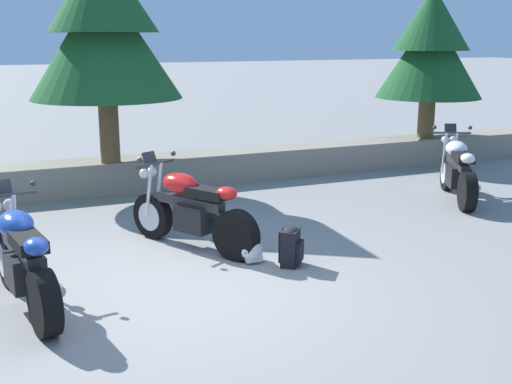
{
  "coord_description": "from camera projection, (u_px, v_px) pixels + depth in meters",
  "views": [
    {
      "loc": [
        -1.78,
        -6.44,
        2.66
      ],
      "look_at": [
        1.49,
        1.2,
        0.65
      ],
      "focal_mm": 45.34,
      "sensor_mm": 36.0,
      "label": 1
    }
  ],
  "objects": [
    {
      "name": "motorcycle_red_centre",
      "position": [
        191.0,
        211.0,
        8.23
      ],
      "size": [
        1.2,
        1.87,
        1.18
      ],
      "color": "black",
      "rests_on": "ground"
    },
    {
      "name": "motorcycle_blue_near_left",
      "position": [
        23.0,
        261.0,
        6.4
      ],
      "size": [
        0.76,
        2.06,
        1.18
      ],
      "color": "black",
      "rests_on": "ground"
    },
    {
      "name": "pine_tree_mid_left",
      "position": [
        104.0,
        26.0,
        10.55
      ],
      "size": [
        2.51,
        2.51,
        3.58
      ],
      "color": "brown",
      "rests_on": "stone_wall"
    },
    {
      "name": "rider_backpack",
      "position": [
        291.0,
        246.0,
        7.64
      ],
      "size": [
        0.35,
        0.35,
        0.47
      ],
      "color": "black",
      "rests_on": "ground"
    },
    {
      "name": "rider_helmet",
      "position": [
        252.0,
        251.0,
        7.77
      ],
      "size": [
        0.28,
        0.28,
        0.28
      ],
      "color": "silver",
      "rests_on": "ground"
    },
    {
      "name": "stone_wall",
      "position": [
        97.0,
        176.0,
        11.29
      ],
      "size": [
        36.0,
        0.8,
        0.55
      ],
      "primitive_type": "cube",
      "color": "gray",
      "rests_on": "ground"
    },
    {
      "name": "ground_plane",
      "position": [
        174.0,
        286.0,
        7.06
      ],
      "size": [
        120.0,
        120.0,
        0.0
      ],
      "primitive_type": "plane",
      "color": "gray"
    },
    {
      "name": "pine_tree_mid_right",
      "position": [
        431.0,
        46.0,
        13.42
      ],
      "size": [
        2.2,
        2.2,
        3.1
      ],
      "color": "brown",
      "rests_on": "stone_wall"
    },
    {
      "name": "motorcycle_white_far_right",
      "position": [
        457.0,
        171.0,
        10.7
      ],
      "size": [
        1.15,
        1.9,
        1.18
      ],
      "color": "black",
      "rests_on": "ground"
    }
  ]
}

